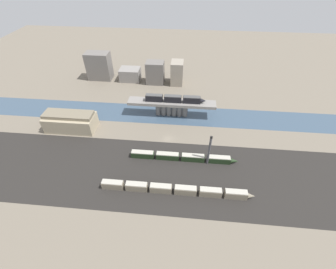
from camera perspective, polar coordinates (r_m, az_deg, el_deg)
ground_plane at (r=121.04m, az=0.04°, el=-1.09°), size 400.00×400.00×0.00m
railbed_yard at (r=104.46m, az=-1.19°, el=-9.85°), size 280.00×42.00×0.01m
river_water at (r=138.29m, az=0.89°, el=5.02°), size 320.00×19.42×0.01m
bridge at (r=134.48m, az=0.92°, el=7.35°), size 51.73×7.57×9.53m
train_on_bridge at (r=131.82m, az=1.76°, el=9.03°), size 35.25×3.16×4.02m
train_yard_near at (r=96.79m, az=1.95°, el=-13.79°), size 64.26×2.80×3.85m
train_yard_mid at (r=109.17m, az=3.86°, el=-5.74°), size 51.81×2.84×3.47m
warehouse_building at (r=135.99m, az=-23.52°, el=3.08°), size 27.27×12.11×10.54m
signal_tower at (r=104.35m, az=10.40°, el=-4.07°), size 1.04×1.04×16.95m
city_block_far_left at (r=183.42m, az=-17.09°, el=16.30°), size 17.32×10.58×19.95m
city_block_left at (r=178.27m, az=-9.59°, el=14.84°), size 14.88×11.41×8.94m
city_block_center at (r=170.62m, az=-3.28°, el=15.43°), size 12.75×9.94×16.02m
city_block_right at (r=169.25m, az=2.30°, el=15.38°), size 8.70×11.47×16.72m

